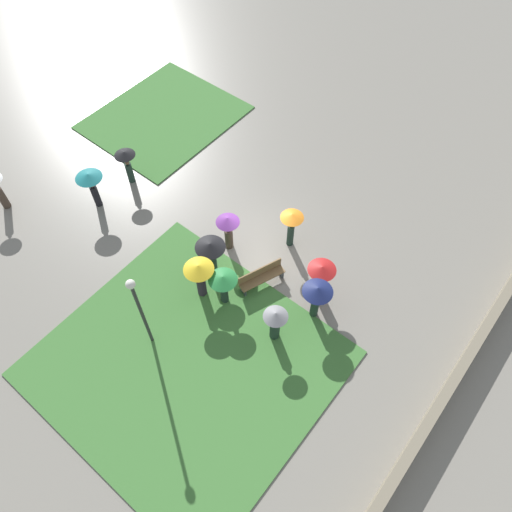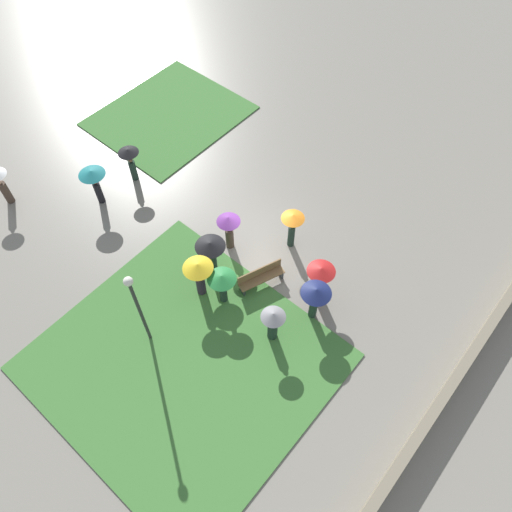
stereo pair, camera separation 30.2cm
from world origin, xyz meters
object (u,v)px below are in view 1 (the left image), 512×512
object	(u,v)px
crowd_person_black	(211,252)
crowd_person_purple	(228,227)
crowd_person_green	(223,283)
lamp_post	(139,305)
lone_walker_far_path	(91,182)
crowd_person_yellow	(199,273)
lone_walker_mid_plaza	(127,161)
park_bench	(261,276)
crowd_person_navy	(317,294)
crowd_person_grey	(275,321)
crowd_person_orange	(292,223)
crowd_person_red	(321,276)

from	to	relation	value
crowd_person_black	crowd_person_purple	distance (m)	1.41
crowd_person_black	crowd_person_green	world-z (taller)	crowd_person_black
lamp_post	lone_walker_far_path	bearing A→B (deg)	64.54
crowd_person_yellow	lone_walker_mid_plaza	size ratio (longest dim) A/B	1.09
park_bench	crowd_person_green	size ratio (longest dim) A/B	1.12
crowd_person_green	crowd_person_yellow	xyz separation A→B (m)	(-0.31, 0.90, 0.12)
lamp_post	crowd_person_navy	distance (m)	6.30
crowd_person_navy	lone_walker_far_path	size ratio (longest dim) A/B	1.01
crowd_person_green	crowd_person_grey	xyz separation A→B (m)	(0.02, -2.44, -0.14)
crowd_person_orange	crowd_person_black	distance (m)	3.47
crowd_person_green	crowd_person_grey	world-z (taller)	crowd_person_grey
lone_walker_mid_plaza	park_bench	bearing A→B (deg)	13.41
lamp_post	lone_walker_mid_plaza	size ratio (longest dim) A/B	2.29
crowd_person_red	crowd_person_grey	bearing A→B (deg)	58.78
lamp_post	crowd_person_black	size ratio (longest dim) A/B	2.20
park_bench	crowd_person_purple	size ratio (longest dim) A/B	1.03
crowd_person_red	crowd_person_navy	distance (m)	1.02
lamp_post	crowd_person_orange	distance (m)	7.06
crowd_person_navy	lone_walker_far_path	world-z (taller)	crowd_person_navy
crowd_person_orange	crowd_person_yellow	xyz separation A→B (m)	(-4.13, 1.21, 0.05)
crowd_person_navy	crowd_person_yellow	xyz separation A→B (m)	(-2.00, 3.94, -0.03)
park_bench	crowd_person_yellow	world-z (taller)	crowd_person_yellow
lamp_post	lone_walker_mid_plaza	xyz separation A→B (m)	(5.10, 6.59, -1.43)
park_bench	lone_walker_mid_plaza	xyz separation A→B (m)	(0.57, 8.16, 0.79)
crowd_person_navy	crowd_person_green	size ratio (longest dim) A/B	1.11
crowd_person_yellow	lone_walker_far_path	world-z (taller)	crowd_person_yellow
crowd_person_red	crowd_person_green	bearing A→B (deg)	17.33
lamp_post	crowd_person_navy	xyz separation A→B (m)	(4.69, -4.02, -1.21)
park_bench	crowd_person_black	world-z (taller)	crowd_person_black
lamp_post	crowd_person_green	bearing A→B (deg)	-18.19
lamp_post	crowd_person_purple	bearing A→B (deg)	6.74
crowd_person_black	crowd_person_grey	xyz separation A→B (m)	(-0.72, -3.72, -0.17)
crowd_person_black	lone_walker_far_path	size ratio (longest dim) A/B	0.98
crowd_person_orange	crowd_person_purple	bearing A→B (deg)	-89.98
lone_walker_mid_plaza	lamp_post	bearing A→B (deg)	-20.37
park_bench	crowd_person_yellow	bearing A→B (deg)	161.84
crowd_person_orange	lone_walker_far_path	xyz separation A→B (m)	(-3.64, 7.97, 0.05)
crowd_person_orange	crowd_person_navy	size ratio (longest dim) A/B	1.00
crowd_person_orange	crowd_person_red	xyz separation A→B (m)	(-1.24, -2.30, -0.17)
park_bench	lone_walker_far_path	size ratio (longest dim) A/B	1.02
crowd_person_grey	crowd_person_yellow	world-z (taller)	crowd_person_yellow
crowd_person_purple	crowd_person_green	xyz separation A→B (m)	(-2.11, -1.59, -0.01)
crowd_person_black	crowd_person_navy	world-z (taller)	crowd_person_navy
lamp_post	lone_walker_mid_plaza	distance (m)	8.46
lone_walker_far_path	park_bench	bearing A→B (deg)	-6.87
crowd_person_black	lone_walker_mid_plaza	world-z (taller)	crowd_person_black
crowd_person_black	crowd_person_yellow	bearing A→B (deg)	49.70
crowd_person_navy	lone_walker_far_path	xyz separation A→B (m)	(-1.51, 10.70, -0.03)
park_bench	crowd_person_orange	world-z (taller)	crowd_person_orange
crowd_person_purple	crowd_person_yellow	world-z (taller)	crowd_person_yellow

